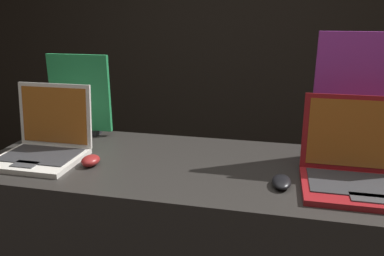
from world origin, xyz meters
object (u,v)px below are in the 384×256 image
(promo_stand_front, at_px, (80,97))
(laptop_back, at_px, (361,167))
(laptop_front, at_px, (45,141))
(mouse_front, at_px, (91,161))
(promo_stand_back, at_px, (355,101))
(mouse_back, at_px, (281,182))

(promo_stand_front, distance_m, laptop_back, 1.27)
(laptop_front, height_order, laptop_back, laptop_back)
(laptop_front, height_order, mouse_front, laptop_front)
(laptop_back, height_order, promo_stand_back, promo_stand_back)
(mouse_back, bearing_deg, laptop_front, 175.81)
(promo_stand_front, height_order, promo_stand_back, promo_stand_back)
(laptop_front, relative_size, mouse_back, 2.92)
(promo_stand_back, bearing_deg, laptop_front, -168.85)
(laptop_front, relative_size, promo_stand_back, 0.66)
(promo_stand_front, distance_m, mouse_back, 1.05)
(promo_stand_front, distance_m, promo_stand_back, 1.23)
(mouse_back, relative_size, promo_stand_back, 0.22)
(laptop_front, bearing_deg, mouse_front, -11.61)
(laptop_front, bearing_deg, mouse_back, -4.19)
(laptop_back, distance_m, promo_stand_back, 0.30)
(laptop_front, height_order, mouse_back, laptop_front)
(laptop_front, relative_size, mouse_front, 3.71)
(laptop_back, bearing_deg, laptop_front, 179.91)
(laptop_front, bearing_deg, laptop_back, -0.09)
(mouse_front, distance_m, promo_stand_front, 0.46)
(mouse_front, relative_size, promo_stand_back, 0.18)
(mouse_front, height_order, promo_stand_back, promo_stand_back)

